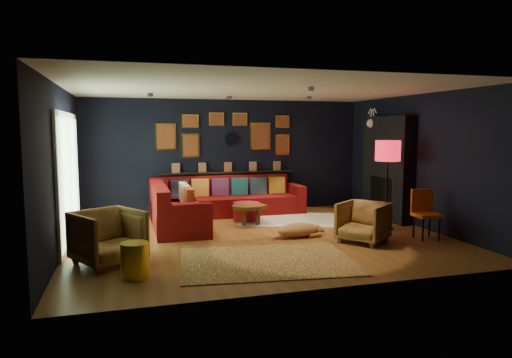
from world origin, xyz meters
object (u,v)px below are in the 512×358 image
object	(u,v)px
sectional	(209,205)
floor_lamp	(388,155)
armchair_right	(363,220)
pouf	(247,211)
orange_chair	(425,210)
armchair_left	(108,234)
dog	(298,227)
coffee_table	(249,209)
gold_stool	(135,260)

from	to	relation	value
sectional	floor_lamp	distance (m)	3.79
armchair_right	pouf	bearing A→B (deg)	176.00
sectional	orange_chair	world-z (taller)	orange_chair
armchair_left	floor_lamp	world-z (taller)	floor_lamp
sectional	floor_lamp	xyz separation A→B (m)	(3.11, -1.86, 1.12)
armchair_left	dog	xyz separation A→B (m)	(3.19, 0.77, -0.25)
coffee_table	gold_stool	world-z (taller)	gold_stool
gold_stool	floor_lamp	world-z (taller)	floor_lamp
sectional	orange_chair	size ratio (longest dim) A/B	3.92
armchair_left	pouf	bearing A→B (deg)	10.97
pouf	sectional	bearing A→B (deg)	154.35
coffee_table	dog	bearing A→B (deg)	-66.06
armchair_left	armchair_right	world-z (taller)	armchair_left
orange_chair	floor_lamp	bearing A→B (deg)	112.90
coffee_table	orange_chair	world-z (taller)	orange_chair
dog	sectional	bearing A→B (deg)	118.00
sectional	pouf	world-z (taller)	sectional
coffee_table	pouf	distance (m)	0.42
dog	coffee_table	bearing A→B (deg)	110.02
coffee_table	pouf	bearing A→B (deg)	83.05
sectional	armchair_left	xyz separation A→B (m)	(-1.94, -2.78, 0.11)
floor_lamp	armchair_right	bearing A→B (deg)	-140.25
sectional	armchair_right	xyz separation A→B (m)	(2.21, -2.61, 0.06)
pouf	floor_lamp	size ratio (longest dim) A/B	0.33
pouf	orange_chair	xyz separation A→B (m)	(2.63, -2.32, 0.30)
coffee_table	pouf	size ratio (longest dim) A/B	1.37
dog	gold_stool	bearing A→B (deg)	-156.48
gold_stool	floor_lamp	xyz separation A→B (m)	(4.70, 1.62, 1.21)
pouf	coffee_table	bearing A→B (deg)	-96.95
floor_lamp	dog	size ratio (longest dim) A/B	1.60
armchair_right	orange_chair	xyz separation A→B (m)	(1.16, -0.06, 0.13)
pouf	dog	size ratio (longest dim) A/B	0.52
orange_chair	floor_lamp	distance (m)	1.27
armchair_left	armchair_right	xyz separation A→B (m)	(4.14, 0.16, -0.05)
gold_stool	armchair_right	bearing A→B (deg)	12.91
pouf	gold_stool	world-z (taller)	gold_stool
gold_stool	dog	size ratio (longest dim) A/B	0.43
armchair_right	gold_stool	world-z (taller)	armchair_right
coffee_table	orange_chair	size ratio (longest dim) A/B	0.88
sectional	pouf	xyz separation A→B (m)	(0.74, -0.36, -0.11)
sectional	floor_lamp	world-z (taller)	floor_lamp
armchair_left	dog	bearing A→B (deg)	-17.60
coffee_table	armchair_right	bearing A→B (deg)	-50.86
pouf	dog	distance (m)	1.73
pouf	gold_stool	size ratio (longest dim) A/B	1.22
armchair_left	floor_lamp	distance (m)	5.23
orange_chair	dog	distance (m)	2.25
pouf	armchair_right	xyz separation A→B (m)	(1.47, -2.26, 0.17)
pouf	gold_stool	distance (m)	3.90
coffee_table	sectional	bearing A→B (deg)	132.65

